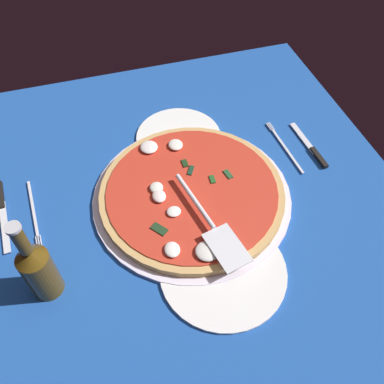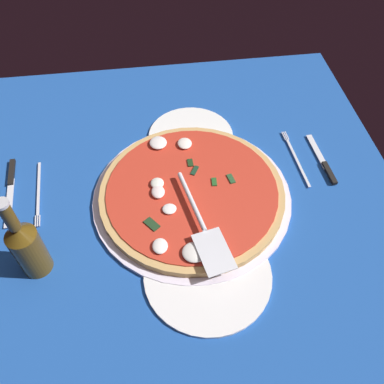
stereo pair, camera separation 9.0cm
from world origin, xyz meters
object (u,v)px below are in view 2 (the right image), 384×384
beer_bottle (27,246)px  pizza (191,192)px  pizza_server (203,226)px  place_setting_far (24,191)px  dinner_plate_left (208,274)px  dinner_plate_right (191,136)px  place_setting_near (310,162)px

beer_bottle → pizza: bearing=-67.9°
pizza → pizza_server: 11.23cm
place_setting_far → pizza: bearing=75.1°
dinner_plate_left → pizza_server: 9.62cm
pizza_server → beer_bottle: (-2.25, 33.32, 3.22)cm
dinner_plate_right → place_setting_near: size_ratio=1.10×
place_setting_near → beer_bottle: bearing=105.0°
pizza → place_setting_far: (7.07, 37.74, -1.83)cm
pizza → place_setting_far: 38.44cm
pizza → place_setting_far: size_ratio=1.95×
dinner_plate_left → dinner_plate_right: same height
pizza → place_setting_near: pizza is taller
dinner_plate_left → dinner_plate_right: 39.37cm
dinner_plate_left → place_setting_near: 39.69cm
pizza_server → beer_bottle: beer_bottle is taller
dinner_plate_right → pizza: pizza is taller
beer_bottle → pizza_server: bearing=-86.1°
dinner_plate_left → pizza_server: (8.70, -0.24, 4.10)cm
dinner_plate_left → place_setting_far: size_ratio=1.19×
pizza_server → place_setting_far: pizza_server is taller
pizza → beer_bottle: bearing=112.1°
dinner_plate_right → beer_bottle: size_ratio=1.02×
place_setting_far → dinner_plate_left: bearing=50.9°
dinner_plate_right → beer_bottle: (-32.88, 34.99, 7.32)cm
pizza → beer_bottle: size_ratio=1.95×
place_setting_far → place_setting_near: bearing=85.6°
pizza_server → dinner_plate_left: bearing=-13.5°
pizza → dinner_plate_left: bearing=-178.3°
place_setting_near → pizza_server: bearing=118.5°
dinner_plate_right → dinner_plate_left: bearing=177.2°
pizza_server → place_setting_near: size_ratio=1.32×
place_setting_far → dinner_plate_right: bearing=103.1°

